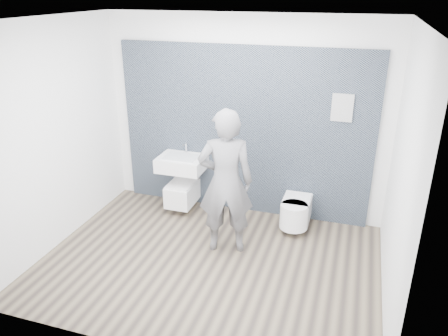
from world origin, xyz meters
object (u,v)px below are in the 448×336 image
(toilet_square, at_px, (182,192))
(visitor, at_px, (226,182))
(toilet_rounded, at_px, (295,212))
(washbasin, at_px, (182,163))

(toilet_square, height_order, visitor, visitor)
(toilet_square, relative_size, toilet_rounded, 1.05)
(washbasin, bearing_deg, visitor, -41.75)
(washbasin, height_order, toilet_square, washbasin)
(washbasin, height_order, visitor, visitor)
(visitor, bearing_deg, toilet_rounded, -152.02)
(toilet_rounded, distance_m, visitor, 1.26)
(toilet_rounded, relative_size, visitor, 0.35)
(toilet_square, distance_m, toilet_rounded, 1.69)
(toilet_rounded, bearing_deg, toilet_square, 178.02)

